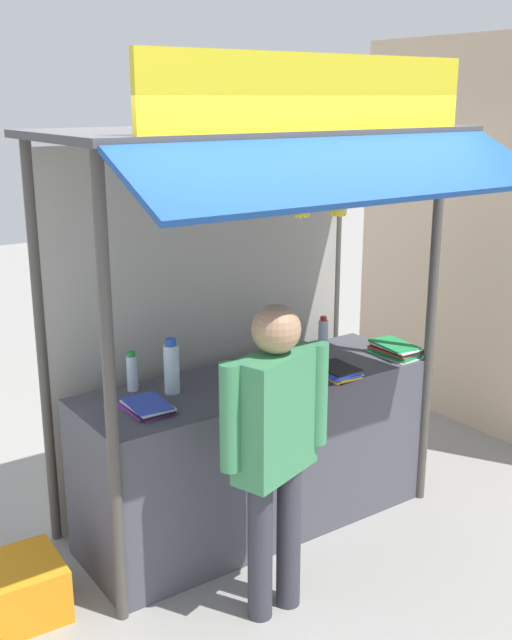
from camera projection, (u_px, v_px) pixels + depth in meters
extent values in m
plane|color=gray|center=(256.00, 522.00, 4.69)|extent=(20.00, 20.00, 0.00)
cube|color=#4C4C56|center=(256.00, 452.00, 4.56)|extent=(2.11, 0.69, 0.94)
cylinder|color=#4C4742|center=(111.00, 403.00, 3.52)|extent=(0.06, 0.06, 2.30)
cylinder|color=#4C4742|center=(430.00, 327.00, 4.68)|extent=(0.06, 0.06, 2.30)
cylinder|color=#4C4742|center=(42.00, 352.00, 4.22)|extent=(0.06, 0.06, 2.30)
cylinder|color=#4C4742|center=(335.00, 297.00, 5.38)|extent=(0.06, 0.06, 2.30)
cube|color=#B7B2A8|center=(206.00, 325.00, 4.81)|extent=(2.06, 0.04, 2.25)
cube|color=#3F3F44|center=(256.00, 131.00, 4.05)|extent=(2.31, 1.09, 0.04)
cube|color=#194799|center=(357.00, 169.00, 3.46)|extent=(2.27, 0.51, 0.26)
cube|color=yellow|center=(317.00, 92.00, 3.60)|extent=(1.89, 0.04, 0.35)
cylinder|color=#59544C|center=(309.00, 156.00, 3.73)|extent=(2.00, 0.02, 0.02)
cylinder|color=silver|center=(283.00, 347.00, 4.60)|extent=(0.08, 0.08, 0.25)
cylinder|color=red|center=(284.00, 324.00, 4.56)|extent=(0.05, 0.05, 0.03)
cylinder|color=silver|center=(323.00, 335.00, 4.91)|extent=(0.06, 0.06, 0.20)
cylinder|color=red|center=(324.00, 318.00, 4.88)|extent=(0.04, 0.04, 0.03)
cylinder|color=silver|center=(172.00, 369.00, 4.18)|extent=(0.09, 0.09, 0.27)
cylinder|color=blue|center=(171.00, 342.00, 4.14)|extent=(0.06, 0.06, 0.04)
cylinder|color=silver|center=(132.00, 373.00, 4.23)|extent=(0.06, 0.06, 0.20)
cylinder|color=#198C33|center=(131.00, 354.00, 4.20)|extent=(0.04, 0.04, 0.03)
cube|color=white|center=(395.00, 355.00, 4.82)|extent=(0.19, 0.30, 0.01)
cube|color=green|center=(394.00, 354.00, 4.82)|extent=(0.22, 0.32, 0.01)
cube|color=green|center=(396.00, 351.00, 4.83)|extent=(0.21, 0.31, 0.01)
cube|color=red|center=(395.00, 350.00, 4.82)|extent=(0.20, 0.31, 0.01)
cube|color=black|center=(397.00, 348.00, 4.81)|extent=(0.20, 0.31, 0.01)
cube|color=white|center=(396.00, 346.00, 4.81)|extent=(0.19, 0.30, 0.01)
cube|color=green|center=(394.00, 344.00, 4.81)|extent=(0.22, 0.32, 0.01)
cube|color=purple|center=(147.00, 409.00, 3.99)|extent=(0.22, 0.29, 0.01)
cube|color=purple|center=(145.00, 408.00, 3.98)|extent=(0.20, 0.28, 0.01)
cube|color=black|center=(148.00, 407.00, 3.97)|extent=(0.21, 0.29, 0.01)
cube|color=white|center=(148.00, 405.00, 3.97)|extent=(0.19, 0.27, 0.01)
cube|color=blue|center=(147.00, 403.00, 3.97)|extent=(0.21, 0.29, 0.01)
cube|color=purple|center=(335.00, 376.00, 4.45)|extent=(0.20, 0.26, 0.01)
cube|color=black|center=(336.00, 376.00, 4.45)|extent=(0.21, 0.27, 0.01)
cube|color=yellow|center=(336.00, 375.00, 4.44)|extent=(0.19, 0.26, 0.01)
cube|color=yellow|center=(337.00, 373.00, 4.46)|extent=(0.20, 0.27, 0.01)
cube|color=blue|center=(336.00, 372.00, 4.44)|extent=(0.21, 0.27, 0.01)
cube|color=blue|center=(335.00, 370.00, 4.44)|extent=(0.20, 0.26, 0.01)
cube|color=black|center=(337.00, 367.00, 4.44)|extent=(0.19, 0.26, 0.01)
cylinder|color=#332D23|center=(340.00, 168.00, 3.86)|extent=(0.01, 0.01, 0.11)
cylinder|color=olive|center=(340.00, 183.00, 3.88)|extent=(0.04, 0.04, 0.04)
ellipsoid|color=yellow|center=(343.00, 200.00, 3.92)|extent=(0.05, 0.09, 0.17)
ellipsoid|color=yellow|center=(340.00, 200.00, 3.92)|extent=(0.07, 0.07, 0.17)
ellipsoid|color=yellow|center=(337.00, 201.00, 3.92)|extent=(0.07, 0.04, 0.17)
ellipsoid|color=yellow|center=(334.00, 200.00, 3.92)|extent=(0.09, 0.06, 0.17)
ellipsoid|color=yellow|center=(336.00, 201.00, 3.90)|extent=(0.05, 0.07, 0.17)
ellipsoid|color=yellow|center=(337.00, 201.00, 3.89)|extent=(0.05, 0.08, 0.17)
ellipsoid|color=yellow|center=(339.00, 202.00, 3.89)|extent=(0.07, 0.06, 0.17)
ellipsoid|color=yellow|center=(343.00, 201.00, 3.89)|extent=(0.08, 0.05, 0.17)
ellipsoid|color=yellow|center=(343.00, 201.00, 3.90)|extent=(0.06, 0.07, 0.17)
cylinder|color=#332D23|center=(302.00, 173.00, 3.73)|extent=(0.01, 0.01, 0.13)
cylinder|color=olive|center=(302.00, 191.00, 3.75)|extent=(0.04, 0.04, 0.04)
ellipsoid|color=yellow|center=(304.00, 205.00, 3.78)|extent=(0.04, 0.07, 0.13)
ellipsoid|color=yellow|center=(302.00, 205.00, 3.78)|extent=(0.05, 0.05, 0.14)
ellipsoid|color=yellow|center=(299.00, 205.00, 3.78)|extent=(0.07, 0.03, 0.13)
ellipsoid|color=yellow|center=(297.00, 205.00, 3.77)|extent=(0.06, 0.06, 0.14)
ellipsoid|color=yellow|center=(298.00, 206.00, 3.76)|extent=(0.03, 0.07, 0.13)
ellipsoid|color=yellow|center=(301.00, 206.00, 3.75)|extent=(0.07, 0.06, 0.14)
ellipsoid|color=yellow|center=(305.00, 206.00, 3.75)|extent=(0.08, 0.04, 0.13)
ellipsoid|color=yellow|center=(305.00, 206.00, 3.77)|extent=(0.05, 0.05, 0.14)
cylinder|color=#383842|center=(260.00, 548.00, 3.75)|extent=(0.12, 0.12, 0.76)
cylinder|color=#383842|center=(289.00, 537.00, 3.85)|extent=(0.12, 0.12, 0.76)
cube|color=#3F8C59|center=(276.00, 414.00, 3.61)|extent=(0.49, 0.33, 0.60)
cylinder|color=#3F8C59|center=(230.00, 418.00, 3.45)|extent=(0.10, 0.10, 0.51)
cylinder|color=#3F8C59|center=(318.00, 394.00, 3.73)|extent=(0.10, 0.10, 0.51)
sphere|color=tan|center=(276.00, 329.00, 3.49)|extent=(0.23, 0.23, 0.23)
cube|color=orange|center=(20.00, 589.00, 3.82)|extent=(0.43, 0.43, 0.29)
cube|color=beige|center=(483.00, 239.00, 5.78)|extent=(0.20, 2.40, 2.93)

